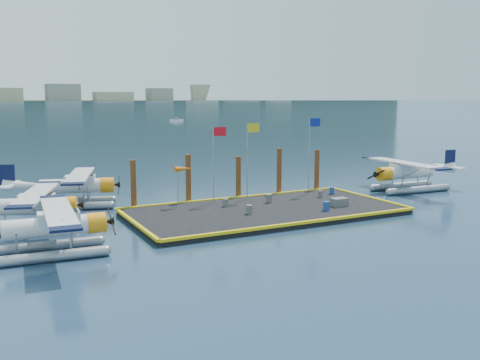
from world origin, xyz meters
The scene contains 24 objects.
ground centered at (0.00, 0.00, 0.00)m, with size 4000.00×4000.00×0.00m, color #162943.
dock centered at (0.00, 0.00, 0.20)m, with size 20.00×10.00×0.40m, color black.
dock_bumpers centered at (0.00, 0.00, 0.49)m, with size 20.25×10.25×0.18m, color gold, non-canonical shape.
far_backdrop centered at (239.91, 1737.52, 9.45)m, with size 3050.00×2050.00×810.00m.
seaplane_a centered at (-15.78, -3.86, 1.50)m, with size 8.79×9.69×3.44m.
seaplane_b centered at (-16.21, 2.55, 1.49)m, with size 8.93×9.53×3.41m.
seaplane_c centered at (-12.21, 9.07, 1.55)m, with size 9.29×9.97×3.56m.
seaplane_d centered at (16.53, 2.42, 1.60)m, with size 9.41×10.37×3.68m.
drum_0 centered at (-2.26, 2.13, 0.69)m, with size 0.42×0.42×0.59m, color #515256.
drum_1 centered at (3.78, -2.57, 0.74)m, with size 0.48×0.48×0.68m, color navy.
drum_2 centered at (6.43, 1.91, 0.68)m, with size 0.40×0.40×0.56m, color #515256.
drum_3 centered at (-1.89, -1.03, 0.73)m, with size 0.47×0.47×0.66m, color #515256.
drum_4 centered at (8.18, 2.64, 0.70)m, with size 0.42×0.42×0.60m, color navy.
drum_5 centered at (1.47, 1.90, 0.74)m, with size 0.48×0.48×0.67m, color #515256.
crate centered at (5.60, -1.70, 0.71)m, with size 1.26×0.84×0.63m, color #515256.
flagpole_red centered at (-2.29, 3.80, 4.40)m, with size 1.14×0.08×6.00m.
flagpole_yellow centered at (0.70, 3.80, 4.51)m, with size 1.14×0.08×6.20m.
flagpole_blue centered at (6.70, 3.80, 4.69)m, with size 1.14×0.08×6.50m.
windsock centered at (-5.03, 3.80, 3.23)m, with size 1.40×0.44×3.12m.
piling_0 centered at (-8.50, 5.40, 2.00)m, with size 0.44×0.44×4.00m, color #452913.
piling_1 centered at (-4.00, 5.40, 2.10)m, with size 0.44×0.44×4.20m, color #452913.
piling_2 centered at (0.50, 5.40, 1.90)m, with size 0.44×0.44×3.80m, color #452913.
piling_3 centered at (4.50, 5.40, 2.15)m, with size 0.44×0.44×4.30m, color #452913.
piling_4 centered at (8.50, 5.40, 2.00)m, with size 0.44×0.44×4.00m, color #452913.
Camera 1 is at (-19.59, -34.16, 8.83)m, focal length 40.00 mm.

